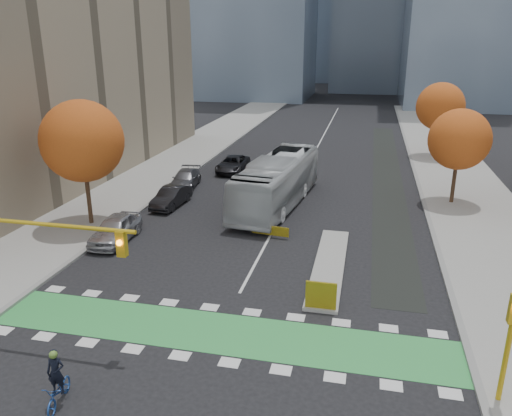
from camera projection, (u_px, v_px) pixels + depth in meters
The scene contains 22 objects.
ground at pixel (208, 353), 19.63m from camera, with size 300.00×300.00×0.00m, color black.
sidewalk_west at pixel (126, 189), 40.89m from camera, with size 7.00×120.00×0.15m, color gray.
sidewalk_east at pixel (477, 213), 35.25m from camera, with size 7.00×120.00×0.15m, color gray.
curb_west at pixel (166, 191), 40.16m from camera, with size 0.30×120.00×0.16m, color gray.
curb_east at pixel (426, 209), 35.98m from camera, with size 0.30×120.00×0.16m, color gray.
bike_crossing at pixel (219, 332), 21.01m from camera, with size 20.00×3.00×0.01m, color green.
centre_line at pixel (317, 148), 56.56m from camera, with size 0.15×70.00×0.01m, color silver.
bike_lane_paint at pixel (387, 174), 45.76m from camera, with size 2.50×50.00×0.01m, color black.
median_island at pixel (329, 265), 27.08m from camera, with size 1.60×10.00×0.16m, color gray.
hazard_board at pixel (321, 295), 22.41m from camera, with size 1.40×0.12×1.30m, color yellow.
building_west at pixel (7, 29), 40.94m from camera, with size 16.00×44.00×25.00m, color gray.
tree_west at pixel (82, 141), 31.41m from camera, with size 5.20×5.20×8.22m.
tree_east_near at pixel (459, 140), 35.87m from camera, with size 4.40×4.40×7.08m.
tree_east_far at pixel (440, 107), 50.42m from camera, with size 4.80×4.80×7.65m.
traffic_signal_west at pixel (7, 246), 19.51m from camera, with size 8.53×0.56×5.20m.
traffic_signal_east at pixel (511, 333), 16.08m from camera, with size 0.35×0.43×4.10m.
cyclist at pixel (58, 387), 16.68m from camera, with size 0.97×1.90×2.09m.
bus at pixel (277, 181), 36.51m from camera, with size 3.10×13.23×3.69m, color #B5BABD.
parked_car_a at pixel (115, 229), 30.23m from camera, with size 1.90×4.73×1.61m, color #AAAAAF.
parked_car_b at pixel (171, 197), 36.61m from camera, with size 1.51×4.34×1.43m, color black.
parked_car_c at pixel (185, 179), 41.40m from camera, with size 1.94×4.78×1.39m, color #56555B.
parked_car_d at pixel (233, 164), 46.23m from camera, with size 2.36×5.13×1.42m, color black.
Camera 1 is at (5.55, -15.91, 11.73)m, focal length 35.00 mm.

